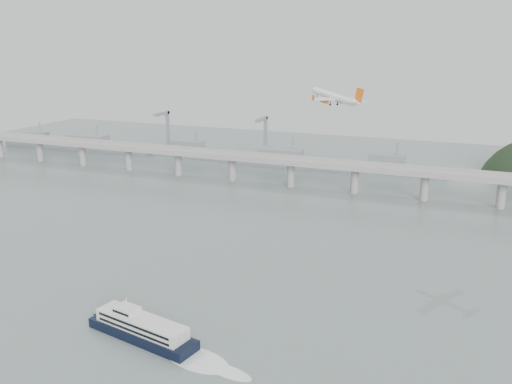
% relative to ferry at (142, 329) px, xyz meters
% --- Properties ---
extents(ground, '(900.00, 900.00, 0.00)m').
position_rel_ferry_xyz_m(ground, '(10.35, 34.28, -3.99)').
color(ground, slate).
rests_on(ground, ground).
extents(bridge, '(800.00, 22.00, 23.90)m').
position_rel_ferry_xyz_m(bridge, '(9.20, 234.28, 13.66)').
color(bridge, '#979794').
rests_on(bridge, ground).
extents(distant_fleet, '(453.00, 60.90, 40.00)m').
position_rel_ferry_xyz_m(distant_fleet, '(-145.00, 299.36, 2.23)').
color(distant_fleet, slate).
rests_on(distant_fleet, ground).
extents(ferry, '(77.42, 24.38, 14.71)m').
position_rel_ferry_xyz_m(ferry, '(0.00, 0.00, 0.00)').
color(ferry, black).
rests_on(ferry, ground).
extents(airliner, '(33.14, 31.14, 9.96)m').
position_rel_ferry_xyz_m(airliner, '(44.07, 109.64, 78.78)').
color(airliner, white).
rests_on(airliner, ground).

